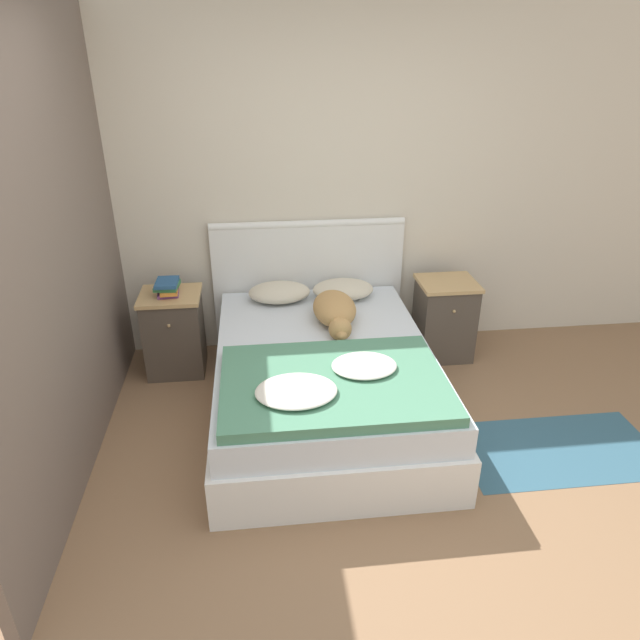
{
  "coord_description": "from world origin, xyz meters",
  "views": [
    {
      "loc": [
        -0.41,
        -2.13,
        2.28
      ],
      "look_at": [
        -0.02,
        1.25,
        0.61
      ],
      "focal_mm": 32.0,
      "sensor_mm": 36.0,
      "label": 1
    }
  ],
  "objects_px": {
    "pillow_left": "(279,292)",
    "nightstand_right": "(444,318)",
    "nightstand_left": "(174,332)",
    "book_stack": "(168,287)",
    "bed": "(323,381)",
    "pillow_right": "(343,289)",
    "dog": "(335,311)"
  },
  "relations": [
    {
      "from": "pillow_right",
      "to": "nightstand_left",
      "type": "bearing_deg",
      "value": -176.78
    },
    {
      "from": "pillow_left",
      "to": "nightstand_right",
      "type": "bearing_deg",
      "value": -3.22
    },
    {
      "from": "nightstand_left",
      "to": "pillow_right",
      "type": "xyz_separation_m",
      "value": [
        1.28,
        0.07,
        0.26
      ]
    },
    {
      "from": "dog",
      "to": "pillow_right",
      "type": "bearing_deg",
      "value": 74.06
    },
    {
      "from": "bed",
      "to": "pillow_left",
      "type": "relative_size",
      "value": 4.24
    },
    {
      "from": "bed",
      "to": "dog",
      "type": "bearing_deg",
      "value": 70.51
    },
    {
      "from": "nightstand_left",
      "to": "nightstand_right",
      "type": "relative_size",
      "value": 1.0
    },
    {
      "from": "dog",
      "to": "book_stack",
      "type": "xyz_separation_m",
      "value": [
        -1.17,
        0.34,
        0.09
      ]
    },
    {
      "from": "bed",
      "to": "book_stack",
      "type": "bearing_deg",
      "value": 146.44
    },
    {
      "from": "pillow_left",
      "to": "pillow_right",
      "type": "distance_m",
      "value": 0.49
    },
    {
      "from": "nightstand_left",
      "to": "pillow_left",
      "type": "height_order",
      "value": "pillow_left"
    },
    {
      "from": "nightstand_right",
      "to": "pillow_right",
      "type": "distance_m",
      "value": 0.84
    },
    {
      "from": "pillow_right",
      "to": "book_stack",
      "type": "distance_m",
      "value": 1.3
    },
    {
      "from": "nightstand_right",
      "to": "pillow_left",
      "type": "relative_size",
      "value": 1.36
    },
    {
      "from": "pillow_left",
      "to": "book_stack",
      "type": "height_order",
      "value": "book_stack"
    },
    {
      "from": "nightstand_left",
      "to": "book_stack",
      "type": "xyz_separation_m",
      "value": [
        -0.01,
        -0.0,
        0.37
      ]
    },
    {
      "from": "book_stack",
      "to": "nightstand_right",
      "type": "bearing_deg",
      "value": 0.06
    },
    {
      "from": "pillow_right",
      "to": "dog",
      "type": "distance_m",
      "value": 0.43
    },
    {
      "from": "bed",
      "to": "nightstand_left",
      "type": "relative_size",
      "value": 3.11
    },
    {
      "from": "bed",
      "to": "nightstand_left",
      "type": "xyz_separation_m",
      "value": [
        -1.04,
        0.7,
        0.07
      ]
    },
    {
      "from": "bed",
      "to": "book_stack",
      "type": "height_order",
      "value": "book_stack"
    },
    {
      "from": "pillow_left",
      "to": "nightstand_left",
      "type": "bearing_deg",
      "value": -174.82
    },
    {
      "from": "nightstand_left",
      "to": "bed",
      "type": "bearing_deg",
      "value": -33.77
    },
    {
      "from": "nightstand_right",
      "to": "dog",
      "type": "height_order",
      "value": "dog"
    },
    {
      "from": "nightstand_left",
      "to": "pillow_right",
      "type": "distance_m",
      "value": 1.31
    },
    {
      "from": "pillow_left",
      "to": "book_stack",
      "type": "bearing_deg",
      "value": -174.71
    },
    {
      "from": "pillow_right",
      "to": "book_stack",
      "type": "height_order",
      "value": "book_stack"
    },
    {
      "from": "nightstand_left",
      "to": "nightstand_right",
      "type": "bearing_deg",
      "value": 0.0
    },
    {
      "from": "pillow_left",
      "to": "dog",
      "type": "xyz_separation_m",
      "value": [
        0.37,
        -0.42,
        0.02
      ]
    },
    {
      "from": "pillow_left",
      "to": "dog",
      "type": "relative_size",
      "value": 0.66
    },
    {
      "from": "bed",
      "to": "dog",
      "type": "relative_size",
      "value": 2.81
    },
    {
      "from": "pillow_right",
      "to": "pillow_left",
      "type": "bearing_deg",
      "value": 180.0
    }
  ]
}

